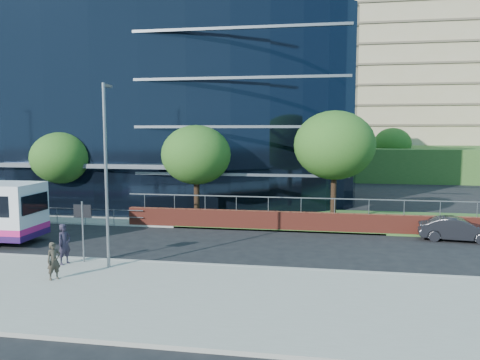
% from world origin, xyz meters
% --- Properties ---
extents(ground, '(200.00, 200.00, 0.00)m').
position_xyz_m(ground, '(0.00, 0.00, 0.00)').
color(ground, black).
rests_on(ground, ground).
extents(kerb, '(80.00, 0.25, 0.16)m').
position_xyz_m(kerb, '(0.00, -1.00, 0.08)').
color(kerb, gray).
rests_on(kerb, ground).
extents(yellow_line_outer, '(80.00, 0.08, 0.01)m').
position_xyz_m(yellow_line_outer, '(0.00, -0.80, 0.01)').
color(yellow_line_outer, gold).
rests_on(yellow_line_outer, ground).
extents(yellow_line_inner, '(80.00, 0.08, 0.01)m').
position_xyz_m(yellow_line_inner, '(0.00, -0.65, 0.01)').
color(yellow_line_inner, gold).
rests_on(yellow_line_inner, ground).
extents(far_forecourt, '(50.00, 8.00, 0.10)m').
position_xyz_m(far_forecourt, '(-6.00, 11.00, 0.05)').
color(far_forecourt, gray).
rests_on(far_forecourt, ground).
extents(grass_verge, '(36.00, 8.00, 0.12)m').
position_xyz_m(grass_verge, '(24.00, 11.00, 0.06)').
color(grass_verge, '#2D511E').
rests_on(grass_verge, ground).
extents(glass_office, '(44.00, 23.10, 16.00)m').
position_xyz_m(glass_office, '(-4.00, 20.85, 8.00)').
color(glass_office, black).
rests_on(glass_office, ground).
extents(retaining_wall, '(34.00, 0.40, 2.11)m').
position_xyz_m(retaining_wall, '(20.00, 7.30, 0.61)').
color(retaining_wall, maroon).
rests_on(retaining_wall, ground).
extents(apartment_block, '(60.00, 42.00, 30.00)m').
position_xyz_m(apartment_block, '(32.00, 57.21, 11.11)').
color(apartment_block, '#2D511E').
rests_on(apartment_block, ground).
extents(street_sign, '(0.85, 0.09, 2.80)m').
position_xyz_m(street_sign, '(4.50, -1.59, 2.15)').
color(street_sign, slate).
rests_on(street_sign, pavement_near).
extents(tree_far_b, '(4.29, 4.29, 6.05)m').
position_xyz_m(tree_far_b, '(-3.00, 9.50, 4.21)').
color(tree_far_b, black).
rests_on(tree_far_b, ground).
extents(tree_far_c, '(4.62, 4.62, 6.51)m').
position_xyz_m(tree_far_c, '(7.00, 9.00, 4.54)').
color(tree_far_c, black).
rests_on(tree_far_c, ground).
extents(tree_far_d, '(5.28, 5.28, 7.44)m').
position_xyz_m(tree_far_d, '(16.00, 10.00, 5.19)').
color(tree_far_d, black).
rests_on(tree_far_d, ground).
extents(tree_dist_e, '(4.62, 4.62, 6.51)m').
position_xyz_m(tree_dist_e, '(24.00, 40.00, 4.54)').
color(tree_dist_e, black).
rests_on(tree_dist_e, ground).
extents(streetlight_east, '(0.15, 0.77, 8.00)m').
position_xyz_m(streetlight_east, '(6.00, -2.17, 4.44)').
color(streetlight_east, slate).
rests_on(streetlight_east, pavement_near).
extents(parked_car, '(4.15, 1.87, 1.32)m').
position_xyz_m(parked_car, '(22.68, 6.32, 0.66)').
color(parked_car, black).
rests_on(parked_car, ground).
extents(pedestrian, '(0.64, 0.78, 1.83)m').
position_xyz_m(pedestrian, '(3.83, -2.07, 1.07)').
color(pedestrian, '#231E2D').
rests_on(pedestrian, pavement_near).
extents(pedestrian_b, '(0.62, 0.67, 1.53)m').
position_xyz_m(pedestrian_b, '(4.59, -4.17, 0.91)').
color(pedestrian_b, '#332D23').
rests_on(pedestrian_b, pavement_near).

